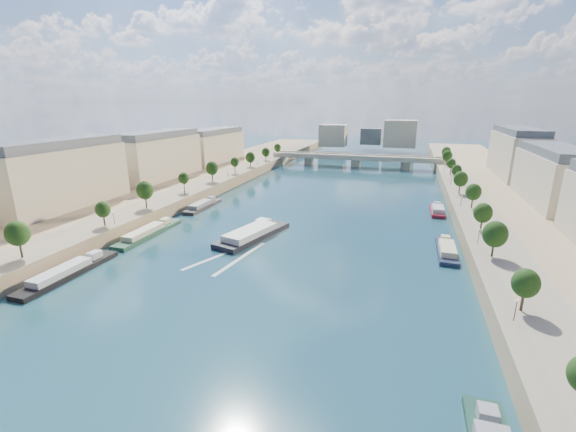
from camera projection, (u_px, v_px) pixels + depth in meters
The scene contains 16 objects.
ground at pixel (303, 227), 133.24m from camera, with size 700.00×700.00×0.00m, color #0C2837.
quay_left at pixel (129, 204), 153.00m from camera, with size 44.00×520.00×5.00m, color #9E8460.
quay_right at pixel (542, 241), 112.06m from camera, with size 44.00×520.00×5.00m, color #9E8460.
pave_left at pixel (160, 201), 148.01m from camera, with size 14.00×520.00×0.10m, color gray.
pave_right at pixel (486, 228), 115.60m from camera, with size 14.00×520.00×0.10m, color gray.
trees_left at pixel (167, 186), 147.73m from camera, with size 4.80×268.80×8.26m.
trees_right at pixel (476, 202), 123.78m from camera, with size 4.80×268.80×8.26m.
lamps_left at pixel (154, 201), 136.80m from camera, with size 0.36×200.36×4.28m.
lamps_right at pixel (469, 214), 120.68m from camera, with size 0.36×200.36×4.28m.
buildings_left at pixel (118, 163), 163.72m from camera, with size 16.00×226.00×23.20m.
skyline at pixel (374, 135), 329.14m from camera, with size 79.00×42.00×22.00m.
bridge at pixel (356, 159), 254.56m from camera, with size 112.00×12.00×8.15m.
tour_barge at pixel (253, 234), 122.21m from camera, with size 15.98×31.27×4.08m.
wake at pixel (230, 257), 107.39m from camera, with size 14.13×25.92×0.04m.
moored_barges_left at pixel (70, 272), 95.97m from camera, with size 5.00×159.72×3.60m.
moored_barges_right at pixel (461, 314), 76.80m from camera, with size 5.00×162.78×3.60m.
Camera 1 is at (32.59, -22.53, 41.46)m, focal length 24.00 mm.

